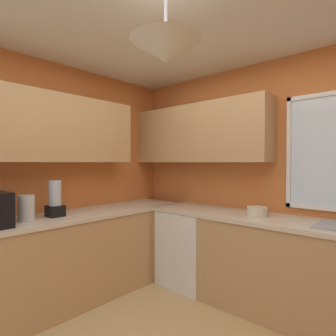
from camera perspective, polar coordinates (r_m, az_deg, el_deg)
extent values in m
cube|color=#D17238|center=(3.22, 20.96, -2.03)|extent=(3.78, 0.06, 2.54)
cube|color=#D17238|center=(3.27, -25.21, -2.02)|extent=(0.06, 3.54, 2.54)
cube|color=white|center=(3.12, 23.50, 2.95)|extent=(0.04, 0.04, 1.12)
cube|color=tan|center=(3.04, -27.40, 7.69)|extent=(0.32, 2.39, 0.70)
cube|color=tan|center=(3.50, 5.92, 6.93)|extent=(1.86, 0.32, 0.70)
cylinder|color=#B7B7BC|center=(1.95, -0.48, 29.47)|extent=(0.02, 0.02, 0.35)
cone|color=silver|center=(1.84, -0.48, 22.75)|extent=(0.44, 0.44, 0.14)
cube|color=tan|center=(3.13, -22.54, -17.82)|extent=(0.62, 3.12, 0.87)
cube|color=beige|center=(3.01, -22.61, -9.59)|extent=(0.65, 3.15, 0.04)
cube|color=tan|center=(3.00, 22.32, -18.64)|extent=(2.84, 0.62, 0.87)
cube|color=beige|center=(2.88, 22.39, -10.07)|extent=(2.87, 0.65, 0.04)
cube|color=white|center=(3.47, 4.59, -15.87)|extent=(0.60, 0.60, 0.87)
cylinder|color=#B7B7BC|center=(2.87, -26.94, -7.32)|extent=(0.14, 0.14, 0.24)
cylinder|color=beige|center=(2.96, 17.76, -8.46)|extent=(0.20, 0.20, 0.09)
cube|color=black|center=(3.01, -22.05, -8.13)|extent=(0.15, 0.15, 0.11)
cylinder|color=#B2BCC6|center=(2.99, -22.08, -4.72)|extent=(0.12, 0.12, 0.25)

